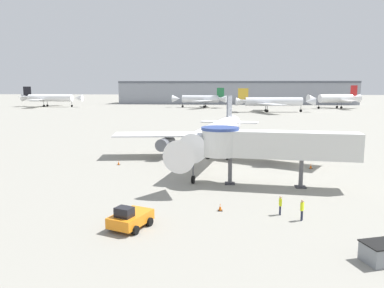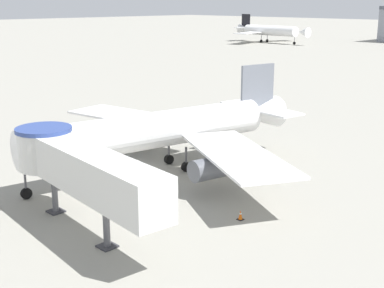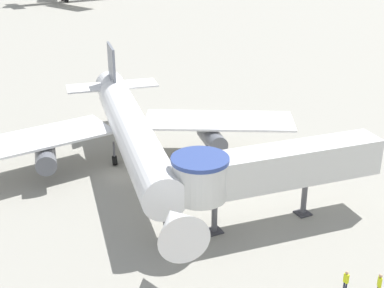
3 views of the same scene
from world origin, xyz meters
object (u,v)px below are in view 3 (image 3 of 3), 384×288
main_airplane (132,133)px  traffic_cone_starboard_wing (270,157)px  jet_bridge (263,169)px  ground_crew_marshaller (346,280)px  ground_crew_wing_walker (379,284)px

main_airplane → traffic_cone_starboard_wing: bearing=-4.6°
jet_bridge → traffic_cone_starboard_wing: 12.05m
jet_bridge → traffic_cone_starboard_wing: jet_bridge is taller
jet_bridge → ground_crew_marshaller: 9.95m
main_airplane → jet_bridge: size_ratio=1.95×
jet_bridge → traffic_cone_starboard_wing: (6.79, 9.01, -4.22)m
jet_bridge → ground_crew_marshaller: size_ratio=10.17×
ground_crew_wing_walker → traffic_cone_starboard_wing: bearing=18.2°
jet_bridge → ground_crew_wing_walker: size_ratio=9.54×
ground_crew_marshaller → ground_crew_wing_walker: ground_crew_wing_walker is taller
jet_bridge → ground_crew_wing_walker: (1.82, -10.47, -3.57)m
main_airplane → ground_crew_wing_walker: size_ratio=18.59×
ground_crew_marshaller → main_airplane: bearing=-171.2°
main_airplane → jet_bridge: (5.74, -12.25, 0.74)m
ground_crew_marshaller → jet_bridge: bearing=174.9°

